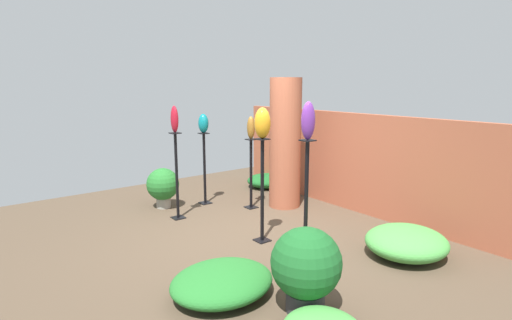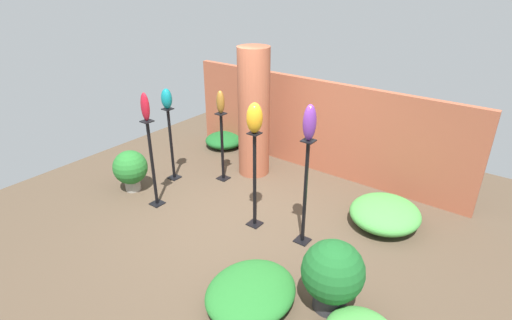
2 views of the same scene
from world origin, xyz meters
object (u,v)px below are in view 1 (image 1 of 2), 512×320
(pedestal_ruby, at_px, (177,179))
(art_vase_bronze, at_px, (251,128))
(pedestal_violet, at_px, (306,205))
(art_vase_violet, at_px, (308,121))
(pedestal_amber, at_px, (262,195))
(pedestal_teal, at_px, (205,171))
(art_vase_teal, at_px, (203,123))
(art_vase_amber, at_px, (262,123))
(potted_plant_back_center, at_px, (306,266))
(brick_pillar, at_px, (285,143))
(potted_plant_walkway_edge, at_px, (163,185))
(art_vase_ruby, at_px, (175,119))
(pedestal_bronze, at_px, (251,177))

(pedestal_ruby, distance_m, art_vase_bronze, 1.57)
(pedestal_violet, xyz_separation_m, art_vase_violet, (-0.00, 0.00, 1.07))
(pedestal_amber, distance_m, art_vase_violet, 1.36)
(pedestal_teal, xyz_separation_m, art_vase_teal, (-0.00, 0.00, 0.90))
(pedestal_teal, height_order, art_vase_violet, art_vase_violet)
(pedestal_violet, distance_m, art_vase_bronze, 2.38)
(art_vase_teal, relative_size, art_vase_bronze, 0.87)
(pedestal_amber, distance_m, art_vase_amber, 1.01)
(art_vase_amber, height_order, potted_plant_back_center, art_vase_amber)
(pedestal_amber, xyz_separation_m, pedestal_teal, (-2.09, 0.29, -0.07))
(brick_pillar, distance_m, pedestal_violet, 2.31)
(art_vase_teal, bearing_deg, art_vase_violet, -4.20)
(pedestal_amber, bearing_deg, pedestal_ruby, -162.83)
(pedestal_teal, distance_m, potted_plant_walkway_edge, 0.80)
(pedestal_teal, relative_size, potted_plant_walkway_edge, 1.84)
(brick_pillar, xyz_separation_m, art_vase_violet, (1.86, -1.30, 0.62))
(potted_plant_back_center, bearing_deg, art_vase_ruby, 175.19)
(pedestal_amber, xyz_separation_m, art_vase_violet, (0.79, 0.08, 1.10))
(pedestal_ruby, relative_size, potted_plant_walkway_edge, 1.99)
(pedestal_amber, relative_size, art_vase_teal, 4.28)
(pedestal_ruby, xyz_separation_m, art_vase_ruby, (0.00, -0.00, 1.00))
(potted_plant_back_center, bearing_deg, art_vase_bronze, 152.04)
(pedestal_ruby, distance_m, potted_plant_walkway_edge, 0.75)
(art_vase_amber, bearing_deg, potted_plant_walkway_edge, -169.24)
(brick_pillar, relative_size, art_vase_bronze, 5.85)
(pedestal_ruby, distance_m, art_vase_amber, 2.00)
(art_vase_bronze, bearing_deg, potted_plant_walkway_edge, -128.19)
(art_vase_teal, bearing_deg, pedestal_bronze, 35.06)
(art_vase_ruby, bearing_deg, art_vase_teal, 119.73)
(art_vase_violet, bearing_deg, pedestal_bronze, 160.99)
(pedestal_violet, xyz_separation_m, art_vase_bronze, (-2.13, 0.74, 0.74))
(pedestal_amber, bearing_deg, potted_plant_walkway_edge, -169.24)
(pedestal_teal, distance_m, art_vase_violet, 3.12)
(art_vase_teal, bearing_deg, potted_plant_back_center, -15.96)
(pedestal_bronze, bearing_deg, art_vase_teal, -144.94)
(brick_pillar, height_order, pedestal_ruby, brick_pillar)
(pedestal_amber, height_order, pedestal_violet, pedestal_violet)
(art_vase_teal, distance_m, art_vase_ruby, 0.93)
(art_vase_ruby, xyz_separation_m, potted_plant_back_center, (3.30, -0.28, -1.19))
(art_vase_ruby, bearing_deg, art_vase_amber, 17.17)
(art_vase_bronze, bearing_deg, pedestal_ruby, -102.44)
(art_vase_teal, height_order, art_vase_violet, art_vase_violet)
(pedestal_ruby, distance_m, art_vase_violet, 2.73)
(brick_pillar, xyz_separation_m, pedestal_teal, (-1.02, -1.09, -0.55))
(pedestal_amber, relative_size, pedestal_violet, 0.96)
(potted_plant_walkway_edge, bearing_deg, pedestal_amber, 10.76)
(pedestal_bronze, distance_m, art_vase_amber, 1.93)
(pedestal_amber, relative_size, pedestal_ruby, 1.03)
(brick_pillar, xyz_separation_m, pedestal_violet, (1.86, -1.30, -0.45))
(potted_plant_back_center, relative_size, potted_plant_walkway_edge, 1.18)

